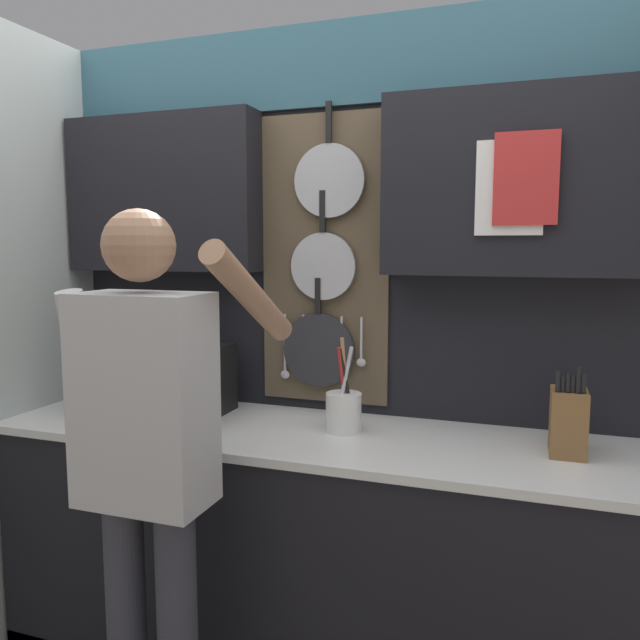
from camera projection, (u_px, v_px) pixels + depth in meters
The scene contains 6 objects.
base_cabinet_counter at pixel (303, 552), 2.30m from camera, with size 2.28×0.64×0.91m.
back_wall_unit at pixel (329, 274), 2.45m from camera, with size 2.85×0.23×2.42m.
microwave at pixel (160, 379), 2.47m from camera, with size 0.51×0.35×0.27m.
knife_block at pixel (568, 421), 1.98m from camera, with size 0.11×0.15×0.29m.
utensil_crock at pixel (344, 410), 2.23m from camera, with size 0.13×0.13×0.34m.
person at pixel (148, 443), 1.82m from camera, with size 0.54×0.61×1.68m.
Camera 1 is at (0.78, -2.04, 1.58)m, focal length 35.00 mm.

